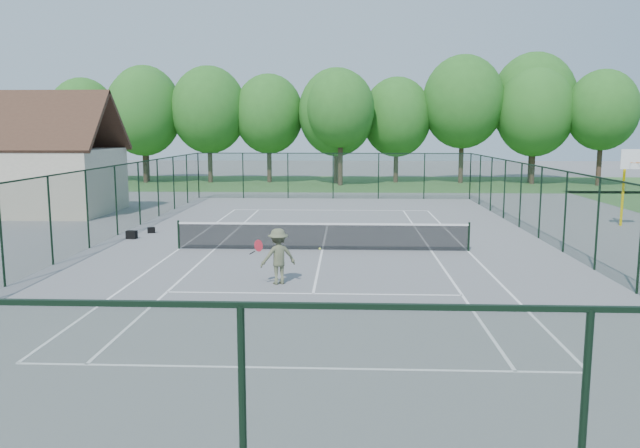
% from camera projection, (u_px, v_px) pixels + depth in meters
% --- Properties ---
extents(ground, '(140.00, 140.00, 0.00)m').
position_uv_depth(ground, '(322.00, 250.00, 23.65)').
color(ground, gray).
rests_on(ground, ground).
extents(grass_far, '(80.00, 16.00, 0.01)m').
position_uv_depth(grass_far, '(336.00, 183.00, 53.28)').
color(grass_far, '#3F7232').
rests_on(grass_far, ground).
extents(court_lines, '(11.05, 23.85, 0.01)m').
position_uv_depth(court_lines, '(322.00, 250.00, 23.65)').
color(court_lines, white).
rests_on(court_lines, ground).
extents(tennis_net, '(11.08, 0.08, 1.10)m').
position_uv_depth(tennis_net, '(322.00, 235.00, 23.56)').
color(tennis_net, black).
rests_on(tennis_net, ground).
extents(fence_enclosure, '(18.05, 36.05, 3.02)m').
position_uv_depth(fence_enclosure, '(322.00, 209.00, 23.42)').
color(fence_enclosure, '#1E3B27').
rests_on(fence_enclosure, ground).
extents(utility_building, '(8.60, 6.27, 6.63)m').
position_uv_depth(utility_building, '(35.00, 156.00, 33.75)').
color(utility_building, beige).
rests_on(utility_building, ground).
extents(tree_line_far, '(39.40, 6.40, 9.70)m').
position_uv_depth(tree_line_far, '(336.00, 112.00, 52.39)').
color(tree_line_far, '#463126').
rests_on(tree_line_far, ground).
extents(basketball_goal, '(1.20, 1.43, 3.65)m').
position_uv_depth(basketball_goal, '(629.00, 172.00, 28.80)').
color(basketball_goal, '#FDD301').
rests_on(basketball_goal, ground).
extents(sports_bag_a, '(0.46, 0.31, 0.34)m').
position_uv_depth(sports_bag_a, '(132.00, 235.00, 26.07)').
color(sports_bag_a, black).
rests_on(sports_bag_a, ground).
extents(sports_bag_b, '(0.38, 0.30, 0.25)m').
position_uv_depth(sports_bag_b, '(151.00, 230.00, 27.55)').
color(sports_bag_b, black).
rests_on(sports_bag_b, ground).
extents(tennis_player, '(2.11, 1.01, 1.65)m').
position_uv_depth(tennis_player, '(278.00, 256.00, 18.34)').
color(tennis_player, '#5A5F43').
rests_on(tennis_player, ground).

